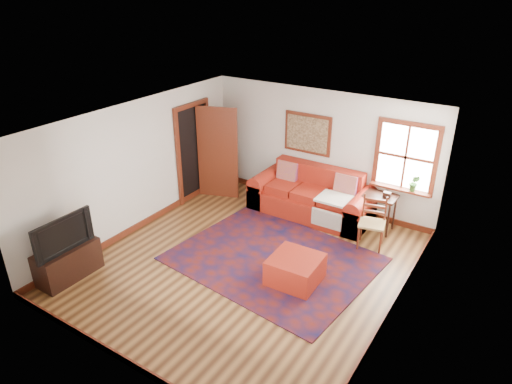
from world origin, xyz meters
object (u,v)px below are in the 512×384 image
Objects in this scene: side_table at (380,201)px; ladder_back_chair at (373,220)px; red_leather_sofa at (312,199)px; media_cabinet at (68,262)px; red_ottoman at (295,270)px.

ladder_back_chair is at bearing -81.32° from side_table.
ladder_back_chair is (1.48, -0.55, 0.20)m from red_leather_sofa.
media_cabinet is (-3.74, -4.25, -0.33)m from side_table.
media_cabinet is (-2.35, -4.17, -0.04)m from red_leather_sofa.
ladder_back_chair reaches higher than red_ottoman.
red_leather_sofa is at bearing 159.57° from ladder_back_chair.
side_table is 0.77× the size of ladder_back_chair.
red_ottoman is at bearing -103.04° from side_table.
media_cabinet reaches higher than red_ottoman.
red_leather_sofa is 3.22× the size of red_ottoman.
side_table is at bearing 74.73° from red_ottoman.
media_cabinet is at bearing -119.39° from red_leather_sofa.
side_table is (1.38, 0.08, 0.29)m from red_leather_sofa.
ladder_back_chair is (0.64, 1.72, 0.30)m from red_ottoman.
red_ottoman is at bearing -69.77° from red_leather_sofa.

